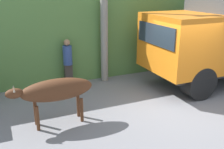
% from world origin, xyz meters
% --- Properties ---
extents(ground_plane, '(60.00, 60.00, 0.00)m').
position_xyz_m(ground_plane, '(0.00, 0.00, 0.00)').
color(ground_plane, gray).
extents(hillside_embankment, '(32.00, 5.22, 3.32)m').
position_xyz_m(hillside_embankment, '(0.00, 5.84, 1.66)').
color(hillside_embankment, '#568442').
rests_on(hillside_embankment, ground_plane).
extents(building_backdrop, '(5.03, 2.70, 3.26)m').
position_xyz_m(building_backdrop, '(-3.20, 4.82, 1.65)').
color(building_backdrop, '#B2BCAD').
rests_on(building_backdrop, ground_plane).
extents(brown_cow, '(2.23, 0.59, 1.27)m').
position_xyz_m(brown_cow, '(-3.90, 0.29, 0.96)').
color(brown_cow, '#512D19').
rests_on(brown_cow, ground_plane).
extents(pedestrian_on_hill, '(0.34, 0.34, 1.74)m').
position_xyz_m(pedestrian_on_hill, '(-2.86, 2.97, 0.97)').
color(pedestrian_on_hill, '#38332D').
rests_on(pedestrian_on_hill, ground_plane).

